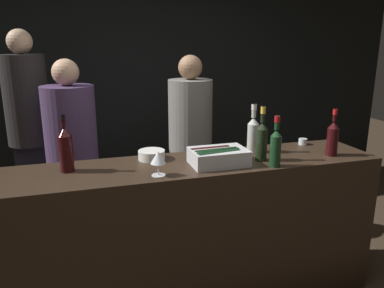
{
  "coord_description": "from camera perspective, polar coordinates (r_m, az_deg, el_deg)",
  "views": [
    {
      "loc": [
        -0.67,
        -1.92,
        1.75
      ],
      "look_at": [
        0.0,
        0.29,
        1.12
      ],
      "focal_mm": 35.0,
      "sensor_mm": 36.0,
      "label": 1
    }
  ],
  "objects": [
    {
      "name": "wall_back_chalkboard",
      "position": [
        4.29,
        -7.9,
        10.42
      ],
      "size": [
        6.4,
        0.06,
        2.8
      ],
      "color": "black",
      "rests_on": "ground_plane"
    },
    {
      "name": "bar_counter",
      "position": [
        2.61,
        0.18,
        -13.39
      ],
      "size": [
        2.49,
        0.54,
        1.0
      ],
      "color": "#2D2116",
      "rests_on": "ground_plane"
    },
    {
      "name": "ice_bin_with_bottles",
      "position": [
        2.37,
        3.92,
        -1.83
      ],
      "size": [
        0.35,
        0.24,
        0.11
      ],
      "color": "silver",
      "rests_on": "bar_counter"
    },
    {
      "name": "bowl_white",
      "position": [
        2.49,
        -6.18,
        -1.61
      ],
      "size": [
        0.18,
        0.18,
        0.06
      ],
      "color": "silver",
      "rests_on": "bar_counter"
    },
    {
      "name": "wine_glass",
      "position": [
        2.16,
        -5.18,
        -2.16
      ],
      "size": [
        0.09,
        0.09,
        0.15
      ],
      "color": "silver",
      "rests_on": "bar_counter"
    },
    {
      "name": "candle_votive",
      "position": [
        2.96,
        16.53,
        0.37
      ],
      "size": [
        0.06,
        0.06,
        0.05
      ],
      "color": "silver",
      "rests_on": "bar_counter"
    },
    {
      "name": "champagne_bottle",
      "position": [
        2.47,
        10.58,
        0.71
      ],
      "size": [
        0.07,
        0.07,
        0.36
      ],
      "color": "black",
      "rests_on": "bar_counter"
    },
    {
      "name": "red_wine_bottle_tall",
      "position": [
        2.71,
        20.64,
        0.98
      ],
      "size": [
        0.08,
        0.08,
        0.32
      ],
      "color": "black",
      "rests_on": "bar_counter"
    },
    {
      "name": "red_wine_bottle_burgundy",
      "position": [
        2.36,
        12.64,
        -0.25
      ],
      "size": [
        0.07,
        0.07,
        0.32
      ],
      "color": "#143319",
      "rests_on": "bar_counter"
    },
    {
      "name": "red_wine_bottle_black_foil",
      "position": [
        2.34,
        -18.69,
        -0.68
      ],
      "size": [
        0.08,
        0.08,
        0.35
      ],
      "color": "black",
      "rests_on": "bar_counter"
    },
    {
      "name": "white_wine_bottle",
      "position": [
        2.65,
        9.28,
        1.7
      ],
      "size": [
        0.08,
        0.08,
        0.34
      ],
      "color": "#B2B7AD",
      "rests_on": "bar_counter"
    },
    {
      "name": "person_in_hoodie",
      "position": [
        3.39,
        -0.25,
        0.86
      ],
      "size": [
        0.39,
        0.39,
        1.65
      ],
      "rotation": [
        0.0,
        0.0,
        1.4
      ],
      "color": "black",
      "rests_on": "ground_plane"
    },
    {
      "name": "person_blond_tee",
      "position": [
        3.63,
        -23.56,
        2.73
      ],
      "size": [
        0.37,
        0.37,
        1.86
      ],
      "rotation": [
        0.0,
        0.0,
        2.46
      ],
      "color": "black",
      "rests_on": "ground_plane"
    },
    {
      "name": "person_grey_polo",
      "position": [
        3.24,
        -17.8,
        -0.82
      ],
      "size": [
        0.42,
        0.42,
        1.63
      ],
      "rotation": [
        0.0,
        0.0,
        2.73
      ],
      "color": "black",
      "rests_on": "ground_plane"
    }
  ]
}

